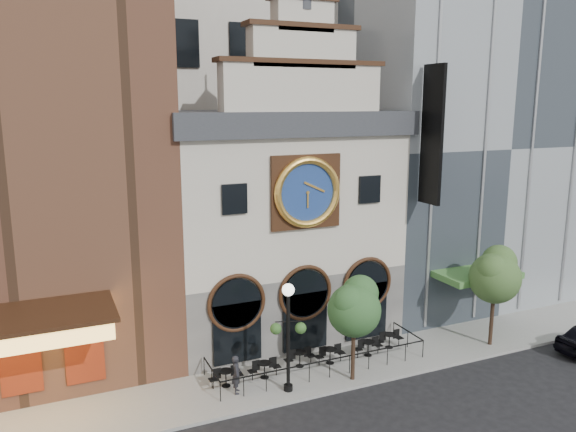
% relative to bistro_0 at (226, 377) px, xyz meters
% --- Properties ---
extents(ground, '(120.00, 120.00, 0.00)m').
position_rel_bistro_0_xyz_m(ground, '(4.68, -2.38, -0.61)').
color(ground, black).
rests_on(ground, ground).
extents(sidewalk, '(44.00, 5.00, 0.15)m').
position_rel_bistro_0_xyz_m(sidewalk, '(4.68, 0.12, -0.54)').
color(sidewalk, gray).
rests_on(sidewalk, ground).
extents(clock_building, '(12.60, 8.78, 18.65)m').
position_rel_bistro_0_xyz_m(clock_building, '(4.68, 5.44, 6.07)').
color(clock_building, '#605E5B').
rests_on(clock_building, ground).
extents(theater_building, '(14.00, 15.60, 25.00)m').
position_rel_bistro_0_xyz_m(theater_building, '(-8.32, 7.58, 11.99)').
color(theater_building, brown).
rests_on(theater_building, ground).
extents(retail_building, '(14.00, 14.40, 20.00)m').
position_rel_bistro_0_xyz_m(retail_building, '(17.67, 7.61, 9.53)').
color(retail_building, gray).
rests_on(retail_building, ground).
extents(cafe_railing, '(10.60, 2.60, 0.90)m').
position_rel_bistro_0_xyz_m(cafe_railing, '(4.68, 0.12, -0.01)').
color(cafe_railing, black).
rests_on(cafe_railing, sidewalk).
extents(bistro_0, '(1.58, 0.68, 0.90)m').
position_rel_bistro_0_xyz_m(bistro_0, '(0.00, 0.00, 0.00)').
color(bistro_0, black).
rests_on(bistro_0, sidewalk).
extents(bistro_1, '(1.58, 0.68, 0.90)m').
position_rel_bistro_0_xyz_m(bistro_1, '(1.89, 0.03, 0.00)').
color(bistro_1, black).
rests_on(bistro_1, sidewalk).
extents(bistro_2, '(1.58, 0.68, 0.90)m').
position_rel_bistro_0_xyz_m(bistro_2, '(3.87, 0.41, 0.00)').
color(bistro_2, black).
rests_on(bistro_2, sidewalk).
extents(bistro_3, '(1.58, 0.68, 0.90)m').
position_rel_bistro_0_xyz_m(bistro_3, '(5.38, 0.12, 0.00)').
color(bistro_3, black).
rests_on(bistro_3, sidewalk).
extents(bistro_4, '(1.58, 0.68, 0.90)m').
position_rel_bistro_0_xyz_m(bistro_4, '(7.56, 0.11, 0.00)').
color(bistro_4, black).
rests_on(bistro_4, sidewalk).
extents(bistro_5, '(1.58, 0.68, 0.90)m').
position_rel_bistro_0_xyz_m(bistro_5, '(9.07, 0.46, 0.00)').
color(bistro_5, black).
rests_on(bistro_5, sidewalk).
extents(pedestrian, '(0.59, 0.73, 1.74)m').
position_rel_bistro_0_xyz_m(pedestrian, '(0.26, -0.74, 0.41)').
color(pedestrian, black).
rests_on(pedestrian, sidewalk).
extents(lamppost, '(1.53, 0.87, 4.99)m').
position_rel_bistro_0_xyz_m(lamppost, '(2.43, -1.49, 2.62)').
color(lamppost, black).
rests_on(lamppost, sidewalk).
extents(tree_left, '(2.54, 2.44, 4.88)m').
position_rel_bistro_0_xyz_m(tree_left, '(5.63, -1.70, 3.12)').
color(tree_left, '#382619').
rests_on(tree_left, sidewalk).
extents(tree_right, '(2.76, 2.65, 5.31)m').
position_rel_bistro_0_xyz_m(tree_right, '(14.28, -1.29, 3.43)').
color(tree_right, '#382619').
rests_on(tree_right, sidewalk).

